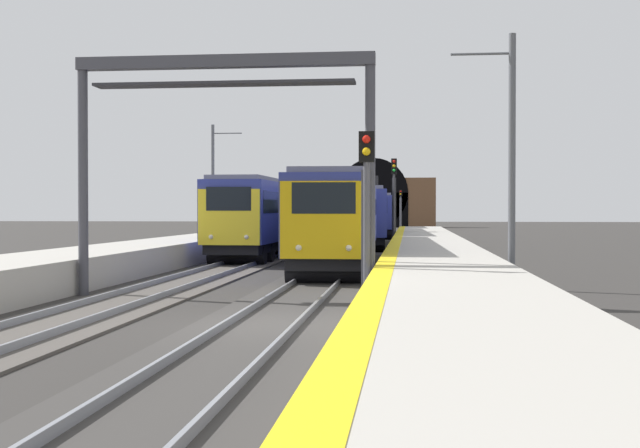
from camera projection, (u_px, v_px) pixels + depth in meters
name	position (u px, v px, depth m)	size (l,w,h in m)	color
ground_plane	(266.00, 327.00, 16.98)	(320.00, 320.00, 0.00)	#302D2B
platform_right	(455.00, 305.00, 16.55)	(112.00, 3.58, 1.01)	#ADA89E
platform_right_edge_strip	(379.00, 279.00, 16.71)	(112.00, 0.50, 0.01)	yellow
track_main_line	(266.00, 325.00, 16.98)	(160.00, 3.08, 0.21)	#383533
track_adjacent_line	(61.00, 322.00, 17.46)	(160.00, 2.89, 0.21)	#4C4742
train_main_approaching	(365.00, 214.00, 55.06)	(59.09, 3.44, 4.73)	navy
train_adjacent_platform	(296.00, 213.00, 53.46)	(38.71, 3.19, 3.95)	navy
railway_signal_near	(367.00, 203.00, 20.08)	(0.39, 0.38, 4.35)	#4C4C54
railway_signal_mid	(394.00, 194.00, 55.16)	(0.39, 0.38, 5.91)	#38383D
railway_signal_far	(401.00, 207.00, 95.65)	(0.39, 0.38, 4.83)	#4C4C54
overhead_signal_gantry	(224.00, 114.00, 22.89)	(0.70, 8.47, 6.76)	#3F3F47
tunnel_portal	(374.00, 202.00, 118.50)	(3.00, 17.76, 9.94)	brown
catenary_mast_near	(213.00, 184.00, 56.27)	(0.22, 2.14, 8.31)	#595B60
catenary_mast_far	(511.00, 159.00, 25.01)	(0.22, 1.97, 7.81)	#595B60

